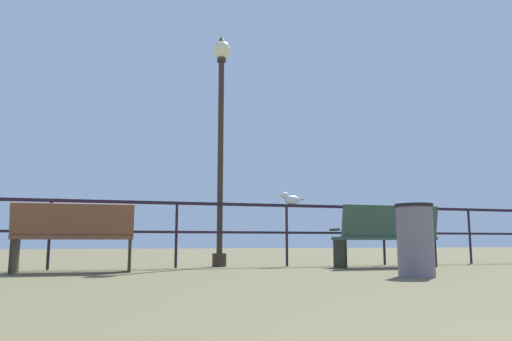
{
  "coord_description": "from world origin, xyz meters",
  "views": [
    {
      "loc": [
        -1.95,
        0.64,
        0.42
      ],
      "look_at": [
        0.24,
        7.98,
        1.55
      ],
      "focal_mm": 33.84,
      "sensor_mm": 36.0,
      "label": 1
    }
  ],
  "objects_px": {
    "bench_near_right": "(388,233)",
    "lamppost_center": "(221,122)",
    "trash_bin": "(415,240)",
    "bench_near_left": "(74,234)",
    "seagull_on_rail": "(291,199)"
  },
  "relations": [
    {
      "from": "bench_near_left",
      "to": "seagull_on_rail",
      "type": "distance_m",
      "value": 3.61
    },
    {
      "from": "lamppost_center",
      "to": "seagull_on_rail",
      "type": "relative_size",
      "value": 9.12
    },
    {
      "from": "bench_near_right",
      "to": "trash_bin",
      "type": "xyz_separation_m",
      "value": [
        -0.83,
        -1.94,
        -0.12
      ]
    },
    {
      "from": "bench_near_left",
      "to": "bench_near_right",
      "type": "height_order",
      "value": "bench_near_right"
    },
    {
      "from": "bench_near_left",
      "to": "lamppost_center",
      "type": "relative_size",
      "value": 0.39
    },
    {
      "from": "bench_near_left",
      "to": "bench_near_right",
      "type": "xyz_separation_m",
      "value": [
        4.83,
        -0.01,
        0.04
      ]
    },
    {
      "from": "bench_near_right",
      "to": "lamppost_center",
      "type": "height_order",
      "value": "lamppost_center"
    },
    {
      "from": "bench_near_left",
      "to": "trash_bin",
      "type": "relative_size",
      "value": 1.8
    },
    {
      "from": "bench_near_right",
      "to": "lamppost_center",
      "type": "xyz_separation_m",
      "value": [
        -2.59,
        1.04,
        1.94
      ]
    },
    {
      "from": "bench_near_right",
      "to": "bench_near_left",
      "type": "bearing_deg",
      "value": 179.92
    },
    {
      "from": "lamppost_center",
      "to": "trash_bin",
      "type": "xyz_separation_m",
      "value": [
        1.76,
        -2.98,
        -2.05
      ]
    },
    {
      "from": "seagull_on_rail",
      "to": "bench_near_right",
      "type": "bearing_deg",
      "value": -31.1
    },
    {
      "from": "bench_near_right",
      "to": "trash_bin",
      "type": "distance_m",
      "value": 2.11
    },
    {
      "from": "lamppost_center",
      "to": "trash_bin",
      "type": "height_order",
      "value": "lamppost_center"
    },
    {
      "from": "lamppost_center",
      "to": "bench_near_right",
      "type": "bearing_deg",
      "value": -21.99
    }
  ]
}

